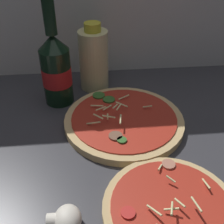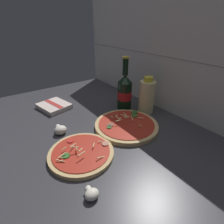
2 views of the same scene
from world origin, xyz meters
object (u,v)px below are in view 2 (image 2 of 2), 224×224
(mushroom_left, at_px, (60,130))
(beer_bottle, at_px, (125,91))
(pizza_near, at_px, (81,153))
(pizza_far, at_px, (126,125))
(dish_towel, at_px, (54,106))
(oil_bottle, at_px, (147,96))
(mushroom_right, at_px, (91,194))

(mushroom_left, bearing_deg, beer_bottle, 94.71)
(pizza_near, xyz_separation_m, pizza_far, (-0.05, 0.25, 0.00))
(pizza_near, xyz_separation_m, beer_bottle, (-0.21, 0.37, 0.09))
(pizza_far, distance_m, dish_towel, 0.43)
(pizza_far, xyz_separation_m, oil_bottle, (-0.06, 0.19, 0.08))
(pizza_near, xyz_separation_m, dish_towel, (-0.43, 0.06, 0.00))
(pizza_far, height_order, beer_bottle, beer_bottle)
(pizza_near, distance_m, mushroom_left, 0.18)
(mushroom_left, xyz_separation_m, dish_towel, (-0.26, 0.06, -0.01))
(oil_bottle, distance_m, mushroom_right, 0.57)
(beer_bottle, relative_size, mushroom_right, 6.49)
(mushroom_left, relative_size, mushroom_right, 1.30)
(pizza_near, distance_m, mushroom_right, 0.18)
(pizza_near, relative_size, beer_bottle, 0.85)
(pizza_near, relative_size, mushroom_right, 5.50)
(oil_bottle, relative_size, mushroom_right, 4.39)
(beer_bottle, xyz_separation_m, mushroom_right, (0.38, -0.43, -0.08))
(beer_bottle, height_order, mushroom_left, beer_bottle)
(mushroom_left, bearing_deg, oil_bottle, 81.54)
(pizza_near, distance_m, dish_towel, 0.44)
(dish_towel, bearing_deg, beer_bottle, 54.17)
(dish_towel, bearing_deg, mushroom_left, -13.95)
(pizza_far, relative_size, mushroom_right, 6.68)
(mushroom_right, bearing_deg, dish_towel, 169.55)
(mushroom_left, bearing_deg, dish_towel, 166.05)
(pizza_near, bearing_deg, dish_towel, 172.73)
(mushroom_left, xyz_separation_m, mushroom_right, (0.35, -0.05, -0.00))
(pizza_far, height_order, dish_towel, pizza_far)
(beer_bottle, height_order, oil_bottle, beer_bottle)
(oil_bottle, bearing_deg, mushroom_left, -98.46)
(pizza_far, height_order, mushroom_left, pizza_far)
(pizza_near, distance_m, oil_bottle, 0.46)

